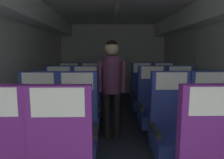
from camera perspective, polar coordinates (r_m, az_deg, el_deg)
The scene contains 15 objects.
ground at distance 3.33m, azimuth 2.30°, elevation -16.36°, with size 3.63×7.22×0.02m, color #2D3342.
fuselage_shell at distance 3.31m, azimuth 2.17°, elevation 13.09°, with size 3.51×6.87×2.29m.
seat_b_left_window at distance 2.44m, azimuth -20.75°, elevation -13.97°, with size 0.48×0.48×1.14m.
seat_b_left_aisle at distance 2.33m, azimuth -10.04°, elevation -14.68°, with size 0.48×0.48×1.14m.
seat_b_right_aisle at distance 2.60m, azimuth 26.89°, elevation -13.00°, with size 0.48×0.48×1.14m.
seat_b_right_window at distance 2.42m, azimuth 17.01°, elevation -14.02°, with size 0.48×0.48×1.14m.
seat_c_left_window at distance 3.28m, azimuth -15.24°, elevation -8.07°, with size 0.48×0.48×1.14m.
seat_c_left_aisle at distance 3.19m, azimuth -7.62°, elevation -8.31°, with size 0.48×0.48×1.14m.
seat_c_right_aisle at distance 3.39m, azimuth 19.27°, elevation -7.71°, with size 0.48×0.48×1.14m.
seat_c_right_window at distance 3.26m, azimuth 11.73°, elevation -8.05°, with size 0.48×0.48×1.14m.
seat_d_left_window at distance 4.15m, azimuth -12.38°, elevation -4.56°, with size 0.48×0.48×1.14m.
seat_d_left_aisle at distance 4.08m, azimuth -6.09°, elevation -4.63°, with size 0.48×0.48×1.14m.
seat_d_right_aisle at distance 4.24m, azimuth 14.93°, elevation -4.37°, with size 0.48×0.48×1.14m.
seat_d_right_window at distance 4.16m, azimuth 8.80°, elevation -4.45°, with size 0.48×0.48×1.14m.
flight_attendant at distance 3.04m, azimuth -0.07°, elevation 0.13°, with size 0.43×0.28×1.54m.
Camera 1 is at (-0.21, 0.39, 1.37)m, focal length 31.38 mm.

